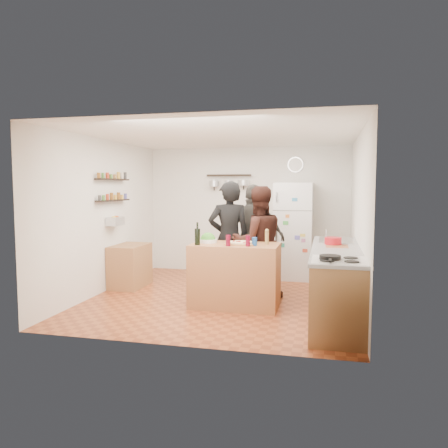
% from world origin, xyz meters
% --- Properties ---
extents(room_shell, '(4.20, 4.20, 4.20)m').
position_xyz_m(room_shell, '(0.00, 0.39, 1.25)').
color(room_shell, brown).
rests_on(room_shell, ground).
extents(prep_island, '(1.25, 0.72, 0.91)m').
position_xyz_m(prep_island, '(0.28, -0.40, 0.46)').
color(prep_island, '#A3673B').
rests_on(prep_island, floor).
extents(pizza_board, '(0.42, 0.34, 0.02)m').
position_xyz_m(pizza_board, '(0.36, -0.42, 0.92)').
color(pizza_board, '#9C6639').
rests_on(pizza_board, prep_island).
extents(pizza, '(0.34, 0.34, 0.02)m').
position_xyz_m(pizza, '(0.36, -0.42, 0.94)').
color(pizza, beige).
rests_on(pizza, pizza_board).
extents(salad_bowl, '(0.27, 0.27, 0.05)m').
position_xyz_m(salad_bowl, '(-0.14, -0.35, 0.94)').
color(salad_bowl, silver).
rests_on(salad_bowl, prep_island).
extents(wine_bottle, '(0.08, 0.08, 0.23)m').
position_xyz_m(wine_bottle, '(-0.22, -0.62, 1.03)').
color(wine_bottle, black).
rests_on(wine_bottle, prep_island).
extents(wine_glass_near, '(0.07, 0.07, 0.16)m').
position_xyz_m(wine_glass_near, '(0.23, -0.64, 0.99)').
color(wine_glass_near, '#5D081A').
rests_on(wine_glass_near, prep_island).
extents(wine_glass_far, '(0.06, 0.06, 0.15)m').
position_xyz_m(wine_glass_far, '(0.50, -0.60, 0.99)').
color(wine_glass_far, '#60081D').
rests_on(wine_glass_far, prep_island).
extents(pepper_mill, '(0.05, 0.05, 0.18)m').
position_xyz_m(pepper_mill, '(0.73, -0.35, 1.00)').
color(pepper_mill, olive).
rests_on(pepper_mill, prep_island).
extents(salt_canister, '(0.07, 0.07, 0.12)m').
position_xyz_m(salt_canister, '(0.58, -0.52, 0.97)').
color(salt_canister, navy).
rests_on(salt_canister, prep_island).
extents(person_left, '(0.77, 0.63, 1.82)m').
position_xyz_m(person_left, '(0.05, 0.22, 0.91)').
color(person_left, black).
rests_on(person_left, floor).
extents(person_center, '(1.05, 0.96, 1.74)m').
position_xyz_m(person_center, '(0.52, 0.18, 0.87)').
color(person_center, black).
rests_on(person_center, floor).
extents(person_back, '(1.08, 0.56, 1.77)m').
position_xyz_m(person_back, '(0.38, 0.67, 0.89)').
color(person_back, '#2E2C29').
rests_on(person_back, floor).
extents(counter_run, '(0.63, 2.63, 0.90)m').
position_xyz_m(counter_run, '(1.70, -0.55, 0.45)').
color(counter_run, '#9E7042').
rests_on(counter_run, floor).
extents(stove_top, '(0.60, 0.62, 0.02)m').
position_xyz_m(stove_top, '(1.70, -1.50, 0.91)').
color(stove_top, white).
rests_on(stove_top, counter_run).
extents(skillet, '(0.24, 0.24, 0.05)m').
position_xyz_m(skillet, '(1.60, -1.50, 0.94)').
color(skillet, black).
rests_on(skillet, stove_top).
extents(sink, '(0.50, 0.80, 0.03)m').
position_xyz_m(sink, '(1.70, 0.30, 0.92)').
color(sink, silver).
rests_on(sink, counter_run).
extents(cutting_board, '(0.30, 0.40, 0.02)m').
position_xyz_m(cutting_board, '(1.70, -0.36, 0.91)').
color(cutting_board, brown).
rests_on(cutting_board, counter_run).
extents(red_bowl, '(0.24, 0.24, 0.10)m').
position_xyz_m(red_bowl, '(1.65, -0.19, 0.97)').
color(red_bowl, '#AE131D').
rests_on(red_bowl, counter_run).
extents(fridge, '(0.70, 0.68, 1.80)m').
position_xyz_m(fridge, '(0.95, 1.75, 0.90)').
color(fridge, white).
rests_on(fridge, floor).
extents(wall_clock, '(0.30, 0.03, 0.30)m').
position_xyz_m(wall_clock, '(0.95, 2.08, 2.15)').
color(wall_clock, silver).
rests_on(wall_clock, back_wall).
extents(spice_shelf_lower, '(0.12, 1.00, 0.02)m').
position_xyz_m(spice_shelf_lower, '(-1.93, 0.20, 1.50)').
color(spice_shelf_lower, black).
rests_on(spice_shelf_lower, left_wall).
extents(spice_shelf_upper, '(0.12, 1.00, 0.02)m').
position_xyz_m(spice_shelf_upper, '(-1.93, 0.20, 1.85)').
color(spice_shelf_upper, black).
rests_on(spice_shelf_upper, left_wall).
extents(produce_basket, '(0.18, 0.35, 0.14)m').
position_xyz_m(produce_basket, '(-1.90, 0.20, 1.15)').
color(produce_basket, silver).
rests_on(produce_basket, left_wall).
extents(side_table, '(0.50, 0.80, 0.73)m').
position_xyz_m(side_table, '(-1.74, 0.39, 0.36)').
color(side_table, '#9B6741').
rests_on(side_table, floor).
extents(pot_rack, '(0.90, 0.04, 0.04)m').
position_xyz_m(pot_rack, '(-0.35, 2.00, 1.95)').
color(pot_rack, black).
rests_on(pot_rack, back_wall).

